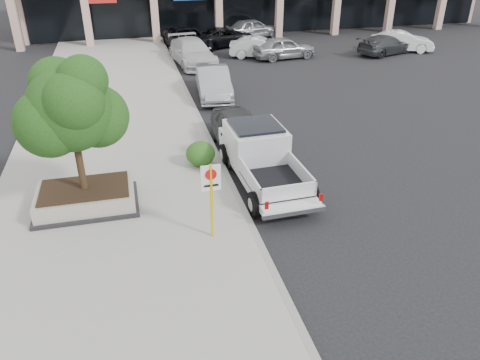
% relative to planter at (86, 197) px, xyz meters
% --- Properties ---
extents(ground, '(120.00, 120.00, 0.00)m').
position_rel_planter_xyz_m(ground, '(6.38, -2.82, -0.48)').
color(ground, black).
rests_on(ground, ground).
extents(sidewalk, '(8.00, 52.00, 0.15)m').
position_rel_planter_xyz_m(sidewalk, '(0.88, 3.18, -0.40)').
color(sidewalk, gray).
rests_on(sidewalk, ground).
extents(curb, '(0.20, 52.00, 0.15)m').
position_rel_planter_xyz_m(curb, '(4.83, 3.18, -0.40)').
color(curb, gray).
rests_on(curb, ground).
extents(planter, '(3.20, 2.20, 0.68)m').
position_rel_planter_xyz_m(planter, '(0.00, 0.00, 0.00)').
color(planter, black).
rests_on(planter, sidewalk).
extents(planter_tree, '(2.90, 2.55, 4.00)m').
position_rel_planter_xyz_m(planter_tree, '(0.13, 0.15, 2.94)').
color(planter_tree, '#301E12').
rests_on(planter_tree, planter).
extents(no_parking_sign, '(0.55, 0.09, 2.30)m').
position_rel_planter_xyz_m(no_parking_sign, '(3.60, -2.59, 1.16)').
color(no_parking_sign, '#DCC30B').
rests_on(no_parking_sign, sidewalk).
extents(hedge, '(1.10, 0.99, 0.93)m').
position_rel_planter_xyz_m(hedge, '(4.05, 2.04, 0.14)').
color(hedge, '#1B4714').
rests_on(hedge, sidewalk).
extents(pickup_truck, '(2.37, 5.93, 1.85)m').
position_rel_planter_xyz_m(pickup_truck, '(6.03, 0.36, 0.45)').
color(pickup_truck, silver).
rests_on(pickup_truck, ground).
extents(curb_car_a, '(1.92, 4.62, 1.57)m').
position_rel_planter_xyz_m(curb_car_a, '(5.89, 3.29, 0.31)').
color(curb_car_a, '#313536').
rests_on(curb_car_a, ground).
extents(curb_car_b, '(2.07, 4.83, 1.55)m').
position_rel_planter_xyz_m(curb_car_b, '(6.18, 10.33, 0.30)').
color(curb_car_b, '#999BA1').
rests_on(curb_car_b, ground).
extents(curb_car_c, '(2.89, 5.80, 1.62)m').
position_rel_planter_xyz_m(curb_car_c, '(6.13, 17.29, 0.33)').
color(curb_car_c, silver).
rests_on(curb_car_c, ground).
extents(curb_car_d, '(3.20, 6.10, 1.64)m').
position_rel_planter_xyz_m(curb_car_d, '(6.39, 21.32, 0.34)').
color(curb_car_d, black).
rests_on(curb_car_d, ground).
extents(lot_car_a, '(4.59, 2.30, 1.50)m').
position_rel_planter_xyz_m(lot_car_a, '(12.52, 17.39, 0.27)').
color(lot_car_a, gray).
rests_on(lot_car_a, ground).
extents(lot_car_b, '(4.41, 2.50, 1.37)m').
position_rel_planter_xyz_m(lot_car_b, '(10.97, 18.11, 0.21)').
color(lot_car_b, silver).
rests_on(lot_car_b, ground).
extents(lot_car_c, '(4.93, 3.30, 1.33)m').
position_rel_planter_xyz_m(lot_car_c, '(20.04, 16.85, 0.19)').
color(lot_car_c, '#2D3032').
rests_on(lot_car_c, ground).
extents(lot_car_d, '(5.53, 3.99, 1.40)m').
position_rel_planter_xyz_m(lot_car_d, '(9.32, 22.18, 0.22)').
color(lot_car_d, black).
rests_on(lot_car_d, ground).
extents(lot_car_e, '(4.90, 3.06, 1.55)m').
position_rel_planter_xyz_m(lot_car_e, '(12.27, 24.57, 0.30)').
color(lot_car_e, gray).
rests_on(lot_car_e, ground).
extents(lot_car_f, '(4.61, 2.84, 1.44)m').
position_rel_planter_xyz_m(lot_car_f, '(21.60, 17.32, 0.24)').
color(lot_car_f, white).
rests_on(lot_car_f, ground).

